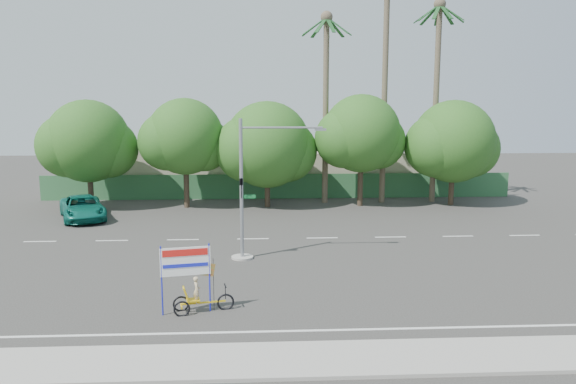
{
  "coord_description": "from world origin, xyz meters",
  "views": [
    {
      "loc": [
        -1.64,
        -23.44,
        7.81
      ],
      "look_at": [
        -0.24,
        3.16,
        3.5
      ],
      "focal_mm": 35.0,
      "sensor_mm": 36.0,
      "label": 1
    }
  ],
  "objects": [
    {
      "name": "tree_center",
      "position": [
        -1.05,
        18.0,
        4.47
      ],
      "size": [
        7.62,
        6.4,
        7.85
      ],
      "color": "#473828",
      "rests_on": "ground"
    },
    {
      "name": "tree_left",
      "position": [
        -7.05,
        18.0,
        5.06
      ],
      "size": [
        6.66,
        5.6,
        8.07
      ],
      "color": "#473828",
      "rests_on": "ground"
    },
    {
      "name": "palm_tall",
      "position": [
        8.0,
        19.5,
        10.46
      ],
      "size": [
        3.73,
        3.79,
        17.45
      ],
      "color": "#70604C",
      "rests_on": "ground"
    },
    {
      "name": "fence",
      "position": [
        0.0,
        21.5,
        1.0
      ],
      "size": [
        38.0,
        0.08,
        2.0
      ],
      "primitive_type": "cube",
      "color": "#336B3D",
      "rests_on": "ground"
    },
    {
      "name": "trike_billboard",
      "position": [
        -4.11,
        -3.26,
        1.07
      ],
      "size": [
        2.67,
        0.89,
        2.66
      ],
      "rotation": [
        0.0,
        0.0,
        0.19
      ],
      "color": "black",
      "rests_on": "ground"
    },
    {
      "name": "palm_mid",
      "position": [
        12.0,
        19.5,
        9.4
      ],
      "size": [
        3.73,
        3.79,
        15.45
      ],
      "color": "#70604C",
      "rests_on": "ground"
    },
    {
      "name": "tree_far_left",
      "position": [
        -14.05,
        18.0,
        4.76
      ],
      "size": [
        7.14,
        6.0,
        7.96
      ],
      "color": "#473828",
      "rests_on": "ground"
    },
    {
      "name": "pickup_truck",
      "position": [
        -13.42,
        14.04,
        0.78
      ],
      "size": [
        4.55,
        6.21,
        1.57
      ],
      "primitive_type": "imported",
      "rotation": [
        0.0,
        0.0,
        0.39
      ],
      "color": "#0E6656",
      "rests_on": "ground"
    },
    {
      "name": "traffic_signal",
      "position": [
        -2.2,
        3.98,
        2.92
      ],
      "size": [
        4.72,
        1.1,
        7.0
      ],
      "color": "gray",
      "rests_on": "ground"
    },
    {
      "name": "tree_right",
      "position": [
        5.95,
        18.0,
        5.24
      ],
      "size": [
        6.9,
        5.8,
        8.36
      ],
      "color": "#473828",
      "rests_on": "ground"
    },
    {
      "name": "palm_short",
      "position": [
        3.5,
        19.5,
        8.86
      ],
      "size": [
        3.73,
        3.79,
        14.45
      ],
      "color": "#70604C",
      "rests_on": "ground"
    },
    {
      "name": "building_right",
      "position": [
        8.0,
        26.0,
        1.8
      ],
      "size": [
        14.0,
        8.0,
        3.6
      ],
      "primitive_type": "cube",
      "color": "#BAB294",
      "rests_on": "ground"
    },
    {
      "name": "tree_far_right",
      "position": [
        12.95,
        18.0,
        4.64
      ],
      "size": [
        7.38,
        6.2,
        7.94
      ],
      "color": "#473828",
      "rests_on": "ground"
    },
    {
      "name": "ground",
      "position": [
        0.0,
        0.0,
        0.0
      ],
      "size": [
        120.0,
        120.0,
        0.0
      ],
      "primitive_type": "plane",
      "color": "#33302D",
      "rests_on": "ground"
    },
    {
      "name": "sidewalk_near",
      "position": [
        0.0,
        -7.5,
        0.06
      ],
      "size": [
        50.0,
        2.4,
        0.12
      ],
      "primitive_type": "cube",
      "color": "gray",
      "rests_on": "ground"
    },
    {
      "name": "building_left",
      "position": [
        -10.0,
        26.0,
        2.0
      ],
      "size": [
        12.0,
        8.0,
        4.0
      ],
      "primitive_type": "cube",
      "color": "#BAB294",
      "rests_on": "ground"
    }
  ]
}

